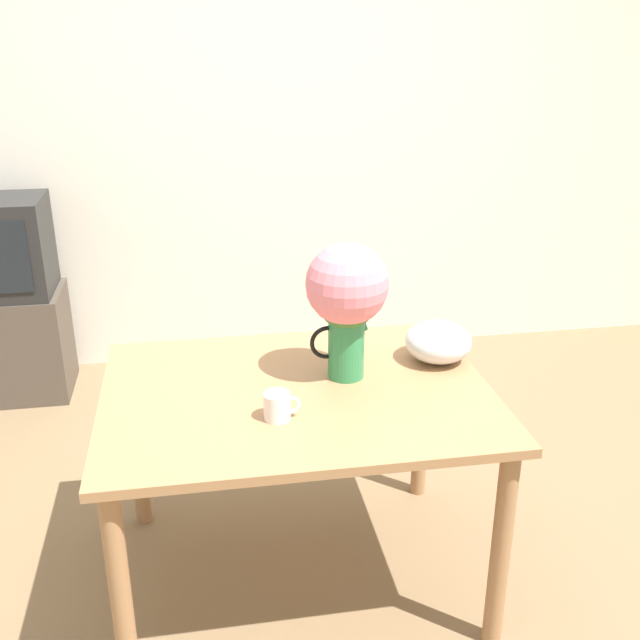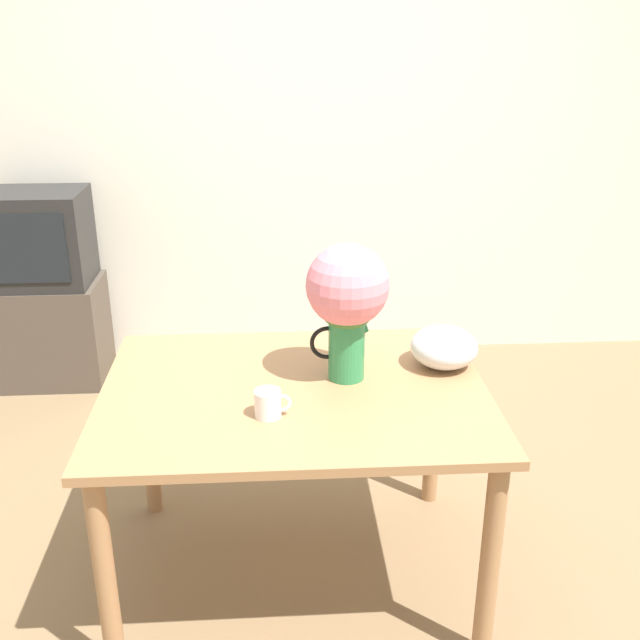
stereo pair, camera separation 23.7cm
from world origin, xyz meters
name	(u,v)px [view 1 (the left image)]	position (x,y,z in m)	size (l,w,h in m)	color
ground_plane	(340,567)	(0.00, 0.00, 0.00)	(12.00, 12.00, 0.00)	#7F6647
wall_back	(272,125)	(0.00, 1.93, 1.30)	(8.00, 0.05, 2.60)	silver
table	(297,417)	(-0.15, -0.01, 0.63)	(1.23, 0.93, 0.73)	#A3754C
flower_vase	(347,295)	(0.02, 0.06, 1.01)	(0.26, 0.26, 0.45)	#2D844C
coffee_mug	(278,406)	(-0.23, -0.18, 0.77)	(0.11, 0.08, 0.08)	white
white_bowl	(438,342)	(0.36, 0.13, 0.80)	(0.23, 0.23, 0.14)	silver
tv_stand	(11,344)	(-1.40, 1.62, 0.27)	(0.56, 0.40, 0.55)	#4C4238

